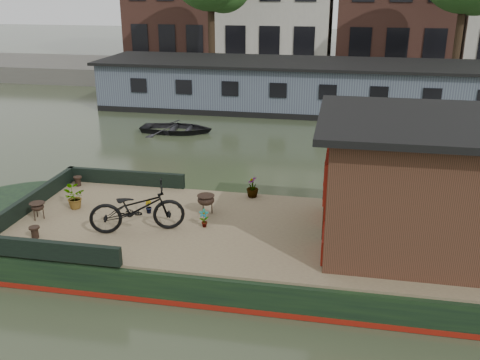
% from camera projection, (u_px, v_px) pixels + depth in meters
% --- Properties ---
extents(ground, '(120.00, 120.00, 0.00)m').
position_uv_depth(ground, '(301.00, 262.00, 10.79)').
color(ground, '#303C26').
rests_on(ground, ground).
extents(houseboat_hull, '(14.01, 4.02, 0.60)m').
position_uv_depth(houseboat_hull, '(237.00, 244.00, 10.93)').
color(houseboat_hull, black).
rests_on(houseboat_hull, ground).
extents(houseboat_deck, '(11.80, 3.80, 0.05)m').
position_uv_depth(houseboat_deck, '(303.00, 234.00, 10.57)').
color(houseboat_deck, olive).
rests_on(houseboat_deck, houseboat_hull).
extents(bow_bulwark, '(3.00, 4.00, 0.35)m').
position_uv_depth(bow_bulwark, '(65.00, 206.00, 11.41)').
color(bow_bulwark, black).
rests_on(bow_bulwark, houseboat_deck).
extents(cabin, '(4.00, 3.50, 2.42)m').
position_uv_depth(cabin, '(425.00, 182.00, 9.75)').
color(cabin, '#321F13').
rests_on(cabin, houseboat_deck).
extents(bicycle, '(1.97, 1.27, 0.98)m').
position_uv_depth(bicycle, '(137.00, 208.00, 10.50)').
color(bicycle, black).
rests_on(bicycle, houseboat_deck).
extents(potted_plant_a, '(0.23, 0.18, 0.38)m').
position_uv_depth(potted_plant_a, '(204.00, 218.00, 10.76)').
color(potted_plant_a, '#935E2A').
rests_on(potted_plant_a, houseboat_deck).
extents(potted_plant_b, '(0.20, 0.20, 0.29)m').
position_uv_depth(potted_plant_b, '(148.00, 207.00, 11.45)').
color(potted_plant_b, brown).
rests_on(potted_plant_b, houseboat_deck).
extents(potted_plant_c, '(0.47, 0.41, 0.51)m').
position_uv_depth(potted_plant_c, '(73.00, 198.00, 11.64)').
color(potted_plant_c, '#974B2B').
rests_on(potted_plant_c, houseboat_deck).
extents(potted_plant_d, '(0.32, 0.32, 0.49)m').
position_uv_depth(potted_plant_d, '(252.00, 187.00, 12.27)').
color(potted_plant_d, '#9F422B').
rests_on(potted_plant_d, houseboat_deck).
extents(brazier_front, '(0.37, 0.37, 0.36)m').
position_uv_depth(brazier_front, '(38.00, 211.00, 11.15)').
color(brazier_front, black).
rests_on(brazier_front, houseboat_deck).
extents(brazier_rear, '(0.48, 0.48, 0.42)m').
position_uv_depth(brazier_rear, '(206.00, 204.00, 11.39)').
color(brazier_rear, black).
rests_on(brazier_rear, houseboat_deck).
extents(bollard_port, '(0.21, 0.21, 0.23)m').
position_uv_depth(bollard_port, '(78.00, 181.00, 13.00)').
color(bollard_port, black).
rests_on(bollard_port, houseboat_deck).
extents(bollard_stbd, '(0.20, 0.20, 0.23)m').
position_uv_depth(bollard_stbd, '(35.00, 232.00, 10.33)').
color(bollard_stbd, black).
rests_on(bollard_stbd, houseboat_deck).
extents(dinghy, '(2.78, 2.03, 0.56)m').
position_uv_depth(dinghy, '(177.00, 125.00, 20.12)').
color(dinghy, black).
rests_on(dinghy, ground).
extents(far_houseboat, '(20.40, 4.40, 2.11)m').
position_uv_depth(far_houseboat, '(329.00, 89.00, 23.35)').
color(far_houseboat, '#505E6B').
rests_on(far_houseboat, ground).
extents(quay, '(60.00, 6.00, 0.90)m').
position_uv_depth(quay, '(333.00, 77.00, 29.51)').
color(quay, '#47443F').
rests_on(quay, ground).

